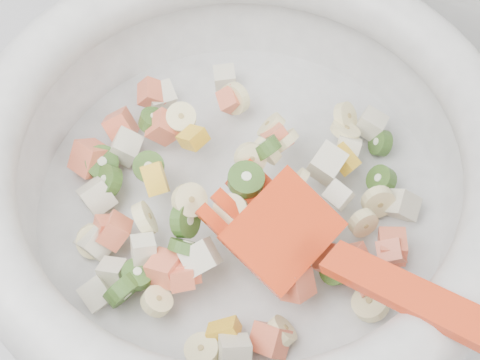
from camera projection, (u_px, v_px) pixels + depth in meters
The scene contains 1 object.
mixing_bowl at pixel (240, 171), 0.55m from camera, with size 0.53×0.41×0.17m.
Camera 1 is at (0.05, 1.22, 1.42)m, focal length 55.00 mm.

